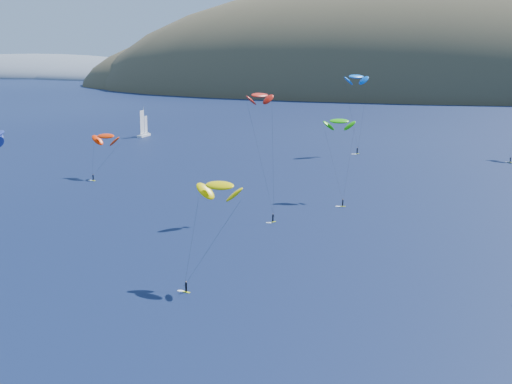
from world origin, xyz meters
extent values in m
ellipsoid|color=#3D3526|center=(20.00, 560.00, -12.60)|extent=(600.00, 300.00, 210.00)
ellipsoid|color=#3D3526|center=(-140.00, 590.00, -7.20)|extent=(340.00, 240.00, 120.00)
ellipsoid|color=slate|center=(-480.00, 760.00, -3.60)|extent=(400.00, 240.00, 60.00)
ellipsoid|color=slate|center=(-340.00, 720.00, -2.64)|extent=(240.00, 180.00, 44.00)
cube|color=white|center=(-86.46, 218.03, 0.39)|extent=(2.47, 8.38, 1.00)
cylinder|color=white|center=(-86.46, 218.59, 6.21)|extent=(0.16, 0.16, 11.64)
cube|color=#D2E419|center=(-59.62, 124.97, 0.04)|extent=(1.43, 0.68, 0.08)
cylinder|color=black|center=(-59.62, 124.97, 0.90)|extent=(0.32, 0.32, 1.48)
sphere|color=#8C6047|center=(-59.62, 124.97, 1.76)|extent=(0.25, 0.25, 0.25)
ellipsoid|color=#FF2E01|center=(-59.14, 132.40, 11.43)|extent=(9.31, 5.77, 4.83)
cube|color=#D2E419|center=(-2.89, 47.40, 0.03)|extent=(1.32, 0.68, 0.07)
cylinder|color=black|center=(-2.89, 47.40, 0.83)|extent=(0.30, 0.30, 1.35)
sphere|color=#8C6047|center=(-2.89, 47.40, 1.61)|extent=(0.23, 0.23, 0.23)
ellipsoid|color=#F8E100|center=(0.32, 54.14, 15.23)|extent=(8.32, 5.41, 4.28)
cube|color=#D2E419|center=(10.98, 111.38, 0.04)|extent=(1.37, 0.70, 0.07)
cylinder|color=black|center=(10.98, 111.38, 0.86)|extent=(0.31, 0.31, 1.41)
sphere|color=#8C6047|center=(10.98, 111.38, 1.68)|extent=(0.24, 0.24, 0.24)
ellipsoid|color=#23C008|center=(8.09, 122.26, 18.50)|extent=(7.83, 5.05, 4.03)
cube|color=#D2E419|center=(3.49, 193.56, 0.05)|extent=(1.53, 1.49, 0.09)
cylinder|color=black|center=(3.49, 193.56, 1.08)|extent=(0.39, 0.39, 1.77)
sphere|color=#8C6047|center=(3.49, 193.56, 2.11)|extent=(0.30, 0.30, 0.30)
ellipsoid|color=blue|center=(2.12, 196.57, 26.00)|extent=(9.51, 9.32, 5.07)
cube|color=#D2E419|center=(-0.89, 92.82, 0.04)|extent=(1.14, 1.29, 0.07)
cylinder|color=black|center=(-0.89, 92.82, 0.88)|extent=(0.32, 0.32, 1.44)
sphere|color=#8C6047|center=(-0.89, 92.82, 1.71)|extent=(0.24, 0.24, 0.24)
ellipsoid|color=red|center=(-5.22, 98.23, 26.00)|extent=(6.38, 6.93, 3.61)
cube|color=#D2E419|center=(52.66, 188.39, 0.04)|extent=(1.28, 1.04, 0.07)
cylinder|color=black|center=(52.66, 188.39, 0.85)|extent=(0.30, 0.30, 1.38)
sphere|color=#8C6047|center=(52.66, 188.39, 1.65)|extent=(0.23, 0.23, 0.23)
camera|label=1|loc=(34.17, -47.63, 36.24)|focal=50.00mm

